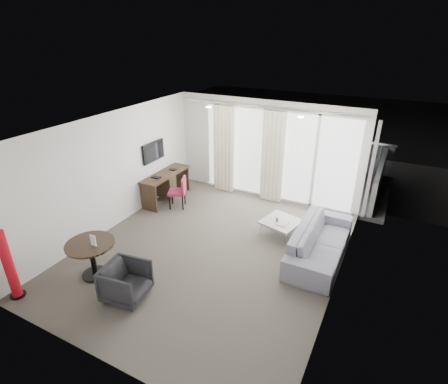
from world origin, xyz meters
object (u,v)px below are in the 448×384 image
at_px(sofa, 320,242).
at_px(round_table, 93,259).
at_px(desk_chair, 177,192).
at_px(tub_armchair, 126,282).
at_px(red_lamp, 8,265).
at_px(coffee_table, 281,228).
at_px(rattan_chair_b, 341,175).
at_px(rattan_chair_a, 309,176).
at_px(desk, 166,186).

bearing_deg(sofa, round_table, 125.09).
height_order(desk_chair, tub_armchair, desk_chair).
distance_m(red_lamp, coffee_table, 5.24).
bearing_deg(tub_armchair, rattan_chair_b, -29.44).
xyz_separation_m(rattan_chair_a, rattan_chair_b, (0.81, 0.45, 0.01)).
xyz_separation_m(sofa, rattan_chair_b, (-0.24, 3.50, 0.09)).
xyz_separation_m(round_table, tub_armchair, (0.95, -0.18, -0.03)).
height_order(tub_armchair, sofa, sofa).
bearing_deg(red_lamp, sofa, 39.21).
xyz_separation_m(red_lamp, sofa, (4.35, 3.55, -0.31)).
bearing_deg(coffee_table, desk_chair, 178.90).
bearing_deg(desk_chair, tub_armchair, -94.21).
height_order(desk_chair, rattan_chair_b, rattan_chair_b).
bearing_deg(round_table, coffee_table, 48.34).
relative_size(tub_armchair, rattan_chair_a, 0.84).
bearing_deg(rattan_chair_a, desk, -151.52).
bearing_deg(round_table, sofa, 35.09).
distance_m(red_lamp, sofa, 5.62).
bearing_deg(rattan_chair_a, sofa, -78.45).
xyz_separation_m(round_table, sofa, (3.58, 2.51, -0.01)).
bearing_deg(red_lamp, tub_armchair, 26.32).
distance_m(sofa, rattan_chair_a, 3.23).
height_order(red_lamp, tub_armchair, red_lamp).
distance_m(round_table, rattan_chair_a, 6.11).
relative_size(round_table, sofa, 0.38).
relative_size(round_table, rattan_chair_a, 1.04).
height_order(desk, red_lamp, red_lamp).
bearing_deg(desk, coffee_table, -5.10).
xyz_separation_m(tub_armchair, sofa, (2.63, 2.70, 0.02)).
xyz_separation_m(tub_armchair, coffee_table, (1.67, 3.13, -0.15)).
height_order(desk_chair, red_lamp, red_lamp).
xyz_separation_m(desk_chair, round_table, (0.18, -3.00, -0.06)).
height_order(desk, rattan_chair_a, rattan_chair_a).
bearing_deg(coffee_table, round_table, -131.66).
relative_size(tub_armchair, sofa, 0.31).
bearing_deg(desk_chair, rattan_chair_a, 19.81).
xyz_separation_m(desk, rattan_chair_b, (4.02, 2.77, 0.06)).
bearing_deg(rattan_chair_b, coffee_table, -127.85).
xyz_separation_m(desk, tub_armchair, (1.63, -3.42, -0.05)).
bearing_deg(desk, desk_chair, -25.46).
bearing_deg(rattan_chair_b, sofa, -110.74).
relative_size(desk, coffee_table, 2.10).
distance_m(rattan_chair_a, rattan_chair_b, 0.93).
bearing_deg(sofa, rattan_chair_a, 18.96).
height_order(tub_armchair, coffee_table, tub_armchair).
height_order(tub_armchair, rattan_chair_a, rattan_chair_a).
bearing_deg(tub_armchair, desk_chair, 11.14).
bearing_deg(desk, rattan_chair_a, 35.88).
distance_m(tub_armchair, rattan_chair_a, 5.96).
bearing_deg(tub_armchair, round_table, 70.64).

